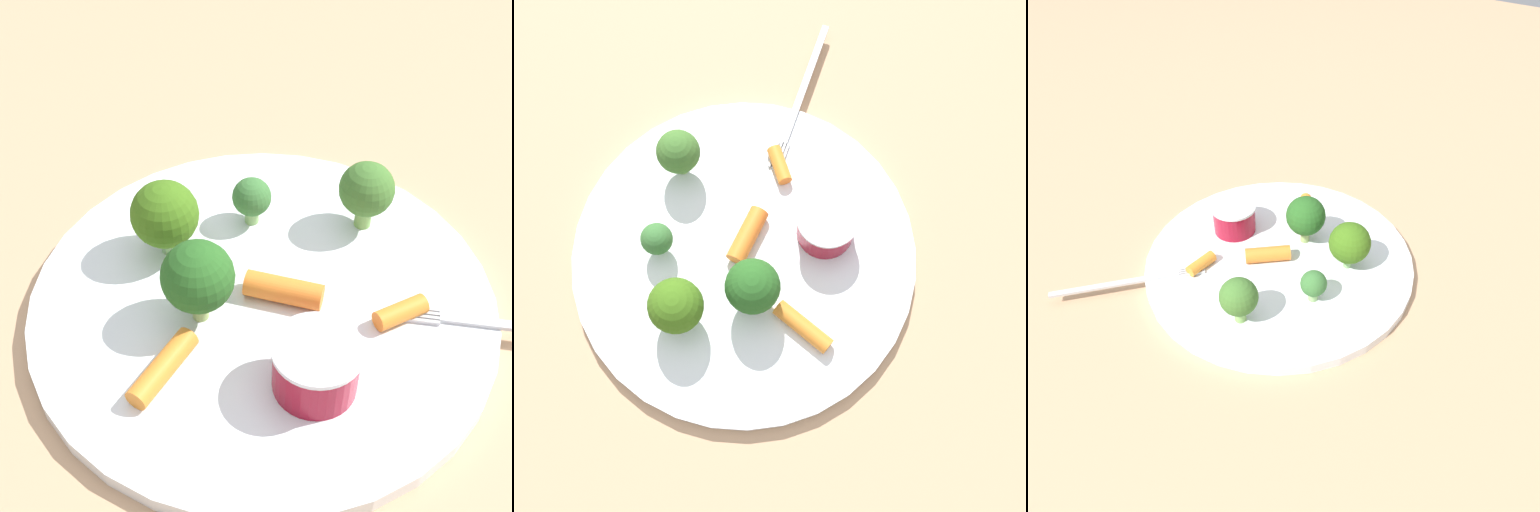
% 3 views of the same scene
% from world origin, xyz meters
% --- Properties ---
extents(ground_plane, '(2.40, 2.40, 0.00)m').
position_xyz_m(ground_plane, '(0.00, 0.00, 0.00)').
color(ground_plane, tan).
extents(plate, '(0.31, 0.31, 0.01)m').
position_xyz_m(plate, '(0.00, 0.00, 0.01)').
color(plate, white).
rests_on(plate, ground_plane).
extents(sauce_cup, '(0.05, 0.05, 0.04)m').
position_xyz_m(sauce_cup, '(0.01, 0.07, 0.03)').
color(sauce_cup, maroon).
rests_on(sauce_cup, plate).
extents(broccoli_floret_0, '(0.05, 0.05, 0.06)m').
position_xyz_m(broccoli_floret_0, '(0.04, -0.01, 0.05)').
color(broccoli_floret_0, '#98B264').
rests_on(broccoli_floret_0, plate).
extents(broccoli_floret_1, '(0.03, 0.03, 0.04)m').
position_xyz_m(broccoli_floret_1, '(-0.03, -0.07, 0.03)').
color(broccoli_floret_1, '#8CB96D').
rests_on(broccoli_floret_1, plate).
extents(broccoli_floret_2, '(0.04, 0.04, 0.05)m').
position_xyz_m(broccoli_floret_2, '(-0.10, -0.02, 0.04)').
color(broccoli_floret_2, '#82B559').
rests_on(broccoli_floret_2, plate).
extents(broccoli_floret_3, '(0.05, 0.05, 0.06)m').
position_xyz_m(broccoli_floret_3, '(0.03, -0.07, 0.05)').
color(broccoli_floret_3, '#85B472').
rests_on(broccoli_floret_3, plate).
extents(carrot_stick_0, '(0.05, 0.05, 0.02)m').
position_xyz_m(carrot_stick_0, '(-0.01, 0.01, 0.02)').
color(carrot_stick_0, orange).
rests_on(carrot_stick_0, plate).
extents(carrot_stick_1, '(0.04, 0.02, 0.01)m').
position_xyz_m(carrot_stick_1, '(-0.06, 0.06, 0.02)').
color(carrot_stick_1, orange).
rests_on(carrot_stick_1, plate).
extents(carrot_stick_2, '(0.06, 0.04, 0.01)m').
position_xyz_m(carrot_stick_2, '(0.08, 0.02, 0.02)').
color(carrot_stick_2, orange).
rests_on(carrot_stick_2, plate).
extents(fork, '(0.13, 0.12, 0.00)m').
position_xyz_m(fork, '(-0.12, 0.11, 0.01)').
color(fork, silver).
rests_on(fork, plate).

